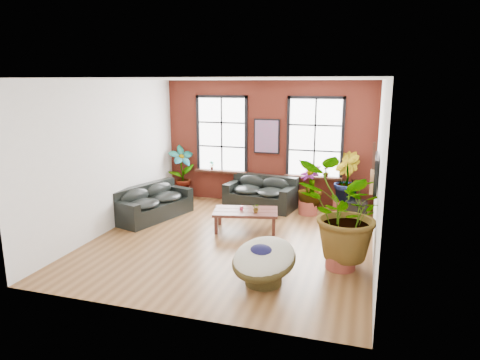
# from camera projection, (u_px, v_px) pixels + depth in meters

# --- Properties ---
(room) EXTENTS (6.04, 6.54, 3.54)m
(room) POSITION_uv_depth(u_px,v_px,m) (234.00, 162.00, 9.26)
(room) COLOR brown
(room) RESTS_ON ground
(sofa_back) EXTENTS (2.05, 1.24, 0.88)m
(sofa_back) POSITION_uv_depth(u_px,v_px,m) (261.00, 194.00, 11.95)
(sofa_back) COLOR black
(sofa_back) RESTS_ON ground
(sofa_left) EXTENTS (1.47, 2.30, 0.84)m
(sofa_left) POSITION_uv_depth(u_px,v_px,m) (152.00, 203.00, 11.05)
(sofa_left) COLOR black
(sofa_left) RESTS_ON ground
(coffee_table) EXTENTS (1.65, 1.16, 0.58)m
(coffee_table) POSITION_uv_depth(u_px,v_px,m) (246.00, 213.00, 10.11)
(coffee_table) COLOR #431F18
(coffee_table) RESTS_ON ground
(papasan_chair) EXTENTS (1.44, 1.45, 0.84)m
(papasan_chair) POSITION_uv_depth(u_px,v_px,m) (264.00, 260.00, 7.39)
(papasan_chair) COLOR #3B3115
(papasan_chair) RESTS_ON ground
(poster) EXTENTS (0.74, 0.06, 0.98)m
(poster) POSITION_uv_depth(u_px,v_px,m) (267.00, 136.00, 12.05)
(poster) COLOR black
(poster) RESTS_ON room
(tv_wall_unit) EXTENTS (0.13, 1.86, 1.20)m
(tv_wall_unit) POSITION_uv_depth(u_px,v_px,m) (375.00, 176.00, 8.89)
(tv_wall_unit) COLOR black
(tv_wall_unit) RESTS_ON room
(media_box) EXTENTS (0.56, 0.47, 0.46)m
(media_box) POSITION_uv_depth(u_px,v_px,m) (356.00, 210.00, 11.00)
(media_box) COLOR black
(media_box) RESTS_ON ground
(pot_back_left) EXTENTS (0.54, 0.54, 0.35)m
(pot_back_left) POSITION_uv_depth(u_px,v_px,m) (182.00, 192.00, 12.98)
(pot_back_left) COLOR brown
(pot_back_left) RESTS_ON ground
(pot_back_right) EXTENTS (0.61, 0.61, 0.38)m
(pot_back_right) POSITION_uv_depth(u_px,v_px,m) (343.00, 205.00, 11.55)
(pot_back_right) COLOR brown
(pot_back_right) RESTS_ON ground
(pot_right_wall) EXTENTS (0.65, 0.65, 0.41)m
(pot_right_wall) POSITION_uv_depth(u_px,v_px,m) (340.00, 258.00, 8.05)
(pot_right_wall) COLOR brown
(pot_right_wall) RESTS_ON ground
(pot_mid) EXTENTS (0.50, 0.50, 0.37)m
(pot_mid) POSITION_uv_depth(u_px,v_px,m) (308.00, 207.00, 11.39)
(pot_mid) COLOR brown
(pot_mid) RESTS_ON ground
(floor_plant_back_left) EXTENTS (0.92, 0.90, 1.46)m
(floor_plant_back_left) POSITION_uv_depth(u_px,v_px,m) (182.00, 170.00, 12.78)
(floor_plant_back_left) COLOR #275A18
(floor_plant_back_left) RESTS_ON ground
(floor_plant_back_right) EXTENTS (0.96, 1.03, 1.50)m
(floor_plant_back_right) POSITION_uv_depth(u_px,v_px,m) (345.00, 180.00, 11.40)
(floor_plant_back_right) COLOR #275A18
(floor_plant_back_right) RESTS_ON ground
(floor_plant_right_wall) EXTENTS (2.18, 2.11, 1.85)m
(floor_plant_right_wall) POSITION_uv_depth(u_px,v_px,m) (344.00, 213.00, 7.88)
(floor_plant_right_wall) COLOR #275A18
(floor_plant_right_wall) RESTS_ON ground
(floor_plant_mid) EXTENTS (0.92, 0.92, 1.17)m
(floor_plant_mid) POSITION_uv_depth(u_px,v_px,m) (310.00, 187.00, 11.29)
(floor_plant_mid) COLOR #275A18
(floor_plant_mid) RESTS_ON ground
(table_plant) EXTENTS (0.23, 0.20, 0.22)m
(table_plant) POSITION_uv_depth(u_px,v_px,m) (256.00, 208.00, 9.91)
(table_plant) COLOR #275A18
(table_plant) RESTS_ON coffee_table
(sill_plant_left) EXTENTS (0.17, 0.17, 0.27)m
(sill_plant_left) POSITION_uv_depth(u_px,v_px,m) (212.00, 165.00, 12.67)
(sill_plant_left) COLOR #275A18
(sill_plant_left) RESTS_ON room
(sill_plant_right) EXTENTS (0.19, 0.19, 0.27)m
(sill_plant_right) POSITION_uv_depth(u_px,v_px,m) (326.00, 172.00, 11.72)
(sill_plant_right) COLOR #275A18
(sill_plant_right) RESTS_ON room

